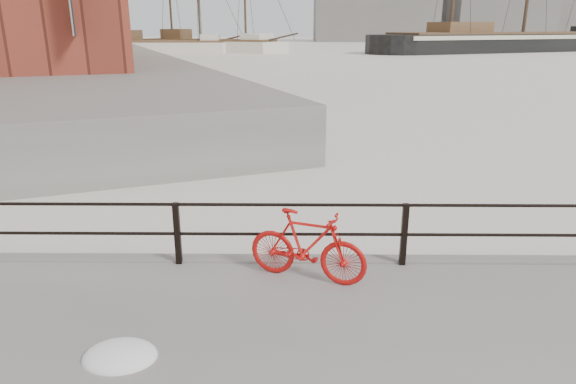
% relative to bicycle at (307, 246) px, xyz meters
% --- Properties ---
extents(ground, '(400.00, 400.00, 0.00)m').
position_rel_bicycle_xyz_m(ground, '(1.50, 0.66, -0.88)').
color(ground, white).
rests_on(ground, ground).
extents(far_quay, '(78.44, 148.07, 1.80)m').
position_rel_bicycle_xyz_m(far_quay, '(-38.50, 72.66, 0.02)').
color(far_quay, gray).
rests_on(far_quay, ground).
extents(guardrail, '(28.00, 0.10, 1.00)m').
position_rel_bicycle_xyz_m(guardrail, '(1.50, 0.51, -0.03)').
color(guardrail, black).
rests_on(guardrail, promenade).
extents(bicycle, '(1.75, 0.86, 1.07)m').
position_rel_bicycle_xyz_m(bicycle, '(0.00, 0.00, 0.00)').
color(bicycle, red).
rests_on(bicycle, promenade).
extents(barque_black, '(67.37, 43.92, 36.04)m').
position_rel_bicycle_xyz_m(barque_black, '(37.27, 81.24, -0.88)').
color(barque_black, black).
rests_on(barque_black, ground).
extents(schooner_mid, '(32.61, 23.48, 21.50)m').
position_rel_bicycle_xyz_m(schooner_mid, '(-13.86, 78.13, -0.88)').
color(schooner_mid, silver).
rests_on(schooner_mid, ground).
extents(schooner_left, '(25.62, 12.59, 19.00)m').
position_rel_bicycle_xyz_m(schooner_left, '(-20.34, 75.37, -0.88)').
color(schooner_left, beige).
rests_on(schooner_left, ground).
extents(industrial_west, '(32.00, 18.00, 18.00)m').
position_rel_bicycle_xyz_m(industrial_west, '(21.50, 140.66, 8.12)').
color(industrial_west, gray).
rests_on(industrial_west, ground).
extents(industrial_east, '(20.00, 16.00, 14.00)m').
position_rel_bicycle_xyz_m(industrial_east, '(79.50, 150.66, 6.12)').
color(industrial_east, gray).
rests_on(industrial_east, ground).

